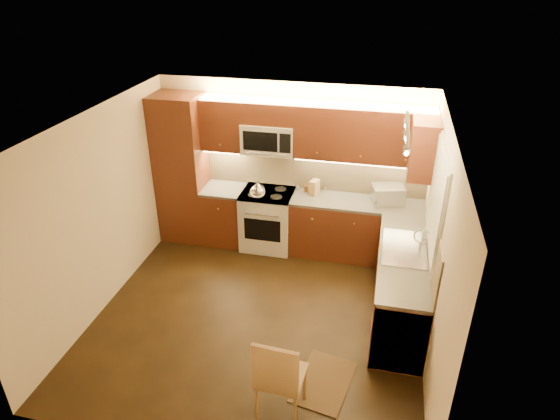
% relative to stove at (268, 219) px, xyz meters
% --- Properties ---
extents(floor, '(4.00, 4.00, 0.01)m').
position_rel_stove_xyz_m(floor, '(0.30, -1.68, -0.46)').
color(floor, black).
rests_on(floor, ground).
extents(ceiling, '(4.00, 4.00, 0.01)m').
position_rel_stove_xyz_m(ceiling, '(0.30, -1.68, 2.04)').
color(ceiling, beige).
rests_on(ceiling, ground).
extents(wall_back, '(4.00, 0.01, 2.50)m').
position_rel_stove_xyz_m(wall_back, '(0.30, 0.32, 0.79)').
color(wall_back, beige).
rests_on(wall_back, ground).
extents(wall_front, '(4.00, 0.01, 2.50)m').
position_rel_stove_xyz_m(wall_front, '(0.30, -3.67, 0.79)').
color(wall_front, beige).
rests_on(wall_front, ground).
extents(wall_left, '(0.01, 4.00, 2.50)m').
position_rel_stove_xyz_m(wall_left, '(-1.70, -1.68, 0.79)').
color(wall_left, beige).
rests_on(wall_left, ground).
extents(wall_right, '(0.01, 4.00, 2.50)m').
position_rel_stove_xyz_m(wall_right, '(2.30, -1.68, 0.79)').
color(wall_right, beige).
rests_on(wall_right, ground).
extents(pantry, '(0.70, 0.60, 2.30)m').
position_rel_stove_xyz_m(pantry, '(-1.35, 0.02, 0.69)').
color(pantry, '#4B1E10').
rests_on(pantry, floor).
extents(base_cab_back_left, '(0.62, 0.60, 0.86)m').
position_rel_stove_xyz_m(base_cab_back_left, '(-0.69, 0.02, -0.03)').
color(base_cab_back_left, '#4B1E10').
rests_on(base_cab_back_left, floor).
extents(counter_back_left, '(0.62, 0.60, 0.04)m').
position_rel_stove_xyz_m(counter_back_left, '(-0.69, 0.02, 0.42)').
color(counter_back_left, '#33302E').
rests_on(counter_back_left, base_cab_back_left).
extents(base_cab_back_right, '(1.92, 0.60, 0.86)m').
position_rel_stove_xyz_m(base_cab_back_right, '(1.34, 0.02, -0.03)').
color(base_cab_back_right, '#4B1E10').
rests_on(base_cab_back_right, floor).
extents(counter_back_right, '(1.92, 0.60, 0.04)m').
position_rel_stove_xyz_m(counter_back_right, '(1.34, 0.02, 0.42)').
color(counter_back_right, '#33302E').
rests_on(counter_back_right, base_cab_back_right).
extents(base_cab_right, '(0.60, 2.00, 0.86)m').
position_rel_stove_xyz_m(base_cab_right, '(2.00, -1.28, -0.03)').
color(base_cab_right, '#4B1E10').
rests_on(base_cab_right, floor).
extents(counter_right, '(0.60, 2.00, 0.04)m').
position_rel_stove_xyz_m(counter_right, '(2.00, -1.28, 0.42)').
color(counter_right, '#33302E').
rests_on(counter_right, base_cab_right).
extents(dishwasher, '(0.58, 0.60, 0.84)m').
position_rel_stove_xyz_m(dishwasher, '(2.00, -1.98, -0.03)').
color(dishwasher, silver).
rests_on(dishwasher, floor).
extents(backsplash_back, '(3.30, 0.02, 0.60)m').
position_rel_stove_xyz_m(backsplash_back, '(0.65, 0.31, 0.74)').
color(backsplash_back, tan).
rests_on(backsplash_back, wall_back).
extents(backsplash_right, '(0.02, 2.00, 0.60)m').
position_rel_stove_xyz_m(backsplash_right, '(2.29, -1.28, 0.74)').
color(backsplash_right, tan).
rests_on(backsplash_right, wall_right).
extents(upper_cab_back_left, '(0.62, 0.35, 0.75)m').
position_rel_stove_xyz_m(upper_cab_back_left, '(-0.69, 0.15, 1.42)').
color(upper_cab_back_left, '#4B1E10').
rests_on(upper_cab_back_left, wall_back).
extents(upper_cab_back_right, '(1.92, 0.35, 0.75)m').
position_rel_stove_xyz_m(upper_cab_back_right, '(1.34, 0.15, 1.42)').
color(upper_cab_back_right, '#4B1E10').
rests_on(upper_cab_back_right, wall_back).
extents(upper_cab_bridge, '(0.76, 0.35, 0.31)m').
position_rel_stove_xyz_m(upper_cab_bridge, '(0.00, 0.15, 1.63)').
color(upper_cab_bridge, '#4B1E10').
rests_on(upper_cab_bridge, wall_back).
extents(upper_cab_right_corner, '(0.35, 0.50, 0.75)m').
position_rel_stove_xyz_m(upper_cab_right_corner, '(2.12, -0.28, 1.42)').
color(upper_cab_right_corner, '#4B1E10').
rests_on(upper_cab_right_corner, wall_right).
extents(stove, '(0.76, 0.65, 0.92)m').
position_rel_stove_xyz_m(stove, '(0.00, 0.00, 0.00)').
color(stove, silver).
rests_on(stove, floor).
extents(microwave, '(0.76, 0.38, 0.44)m').
position_rel_stove_xyz_m(microwave, '(0.00, 0.14, 1.26)').
color(microwave, silver).
rests_on(microwave, wall_back).
extents(window_frame, '(0.03, 1.44, 1.24)m').
position_rel_stove_xyz_m(window_frame, '(2.29, -1.12, 1.14)').
color(window_frame, silver).
rests_on(window_frame, wall_right).
extents(window_blinds, '(0.02, 1.36, 1.16)m').
position_rel_stove_xyz_m(window_blinds, '(2.27, -1.12, 1.14)').
color(window_blinds, silver).
rests_on(window_blinds, wall_right).
extents(sink, '(0.52, 0.86, 0.15)m').
position_rel_stove_xyz_m(sink, '(2.00, -1.12, 0.52)').
color(sink, silver).
rests_on(sink, counter_right).
extents(faucet, '(0.20, 0.04, 0.30)m').
position_rel_stove_xyz_m(faucet, '(2.18, -1.12, 0.59)').
color(faucet, silver).
rests_on(faucet, counter_right).
extents(track_light_bar, '(0.04, 1.20, 0.03)m').
position_rel_stove_xyz_m(track_light_bar, '(1.85, -1.27, 2.00)').
color(track_light_bar, silver).
rests_on(track_light_bar, ceiling).
extents(kettle, '(0.24, 0.24, 0.25)m').
position_rel_stove_xyz_m(kettle, '(-0.10, -0.19, 0.59)').
color(kettle, silver).
rests_on(kettle, stove).
extents(toaster_oven, '(0.50, 0.43, 0.26)m').
position_rel_stove_xyz_m(toaster_oven, '(1.75, 0.08, 0.57)').
color(toaster_oven, silver).
rests_on(toaster_oven, counter_back_right).
extents(knife_block, '(0.15, 0.19, 0.22)m').
position_rel_stove_xyz_m(knife_block, '(0.69, 0.13, 0.55)').
color(knife_block, '#A8744C').
rests_on(knife_block, counter_back_right).
extents(spice_jar_a, '(0.05, 0.05, 0.09)m').
position_rel_stove_xyz_m(spice_jar_a, '(0.83, 0.26, 0.49)').
color(spice_jar_a, silver).
rests_on(spice_jar_a, counter_back_right).
extents(spice_jar_b, '(0.05, 0.05, 0.10)m').
position_rel_stove_xyz_m(spice_jar_b, '(0.55, 0.18, 0.49)').
color(spice_jar_b, brown).
rests_on(spice_jar_b, counter_back_right).
extents(spice_jar_c, '(0.05, 0.05, 0.09)m').
position_rel_stove_xyz_m(spice_jar_c, '(0.44, 0.20, 0.48)').
color(spice_jar_c, silver).
rests_on(spice_jar_c, counter_back_right).
extents(spice_jar_d, '(0.05, 0.05, 0.09)m').
position_rel_stove_xyz_m(spice_jar_d, '(0.59, 0.19, 0.49)').
color(spice_jar_d, olive).
rests_on(spice_jar_d, counter_back_right).
extents(soap_bottle, '(0.08, 0.08, 0.16)m').
position_rel_stove_xyz_m(soap_bottle, '(2.24, -0.81, 0.52)').
color(soap_bottle, silver).
rests_on(soap_bottle, counter_right).
extents(rug, '(0.67, 0.88, 0.01)m').
position_rel_stove_xyz_m(rug, '(1.26, -2.58, -0.45)').
color(rug, black).
rests_on(rug, floor).
extents(dining_chair, '(0.47, 0.47, 1.00)m').
position_rel_stove_xyz_m(dining_chair, '(0.89, -3.02, 0.04)').
color(dining_chair, '#A8744C').
rests_on(dining_chair, floor).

